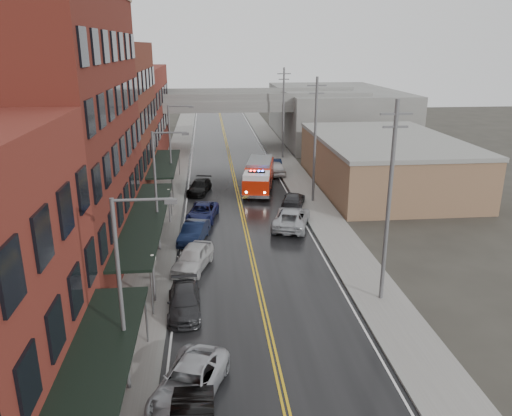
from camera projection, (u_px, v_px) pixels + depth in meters
road at (244, 221)px, 43.79m from camera, size 11.00×160.00×0.02m
sidewalk_left at (160, 223)px, 43.09m from camera, size 3.00×160.00×0.15m
sidewalk_right at (325, 218)px, 44.45m from camera, size 3.00×160.00×0.15m
curb_left at (179, 223)px, 43.24m from camera, size 0.30×160.00×0.15m
curb_right at (307, 218)px, 44.30m from camera, size 0.30×160.00×0.15m
brick_building_b at (51, 136)px, 33.14m from camera, size 9.00×20.00×18.00m
brick_building_c at (104, 121)px, 50.16m from camera, size 9.00×15.00×15.00m
brick_building_far at (130, 113)px, 67.18m from camera, size 9.00×20.00×12.00m
tan_building at (384, 164)px, 53.97m from camera, size 14.00×22.00×5.00m
right_far_block at (334, 114)px, 82.07m from camera, size 18.00×30.00×8.00m
awning_0 at (87, 395)px, 17.57m from camera, size 2.60×16.00×3.09m
awning_1 at (146, 218)px, 35.54m from camera, size 2.60×18.00×3.09m
awning_2 at (165, 163)px, 52.10m from camera, size 2.60×13.00×3.09m
globe_lamp_1 at (153, 267)px, 29.24m from camera, size 0.44×0.44×3.12m
globe_lamp_2 at (169, 198)px, 42.48m from camera, size 0.44×0.44×3.12m
street_lamp_0 at (126, 285)px, 20.76m from camera, size 2.64×0.22×9.00m
street_lamp_1 at (159, 184)px, 35.90m from camera, size 2.64×0.22×9.00m
street_lamp_2 at (172, 143)px, 51.03m from camera, size 2.64×0.22×9.00m
utility_pole_0 at (389, 201)px, 28.32m from camera, size 1.80×0.24×12.00m
utility_pole_1 at (315, 138)px, 47.24m from camera, size 1.80×0.24×12.00m
utility_pole_2 at (283, 112)px, 66.15m from camera, size 1.80×0.24×12.00m
overpass at (227, 109)px, 72.20m from camera, size 40.00×10.00×7.50m
fire_truck at (259, 175)px, 52.51m from camera, size 4.58×8.79×3.08m
parked_car_left_2 at (189, 383)px, 21.68m from camera, size 3.99×5.77×1.46m
parked_car_left_3 at (184, 302)px, 28.67m from camera, size 2.02×4.68×1.34m
parked_car_left_4 at (193, 258)px, 34.22m from camera, size 3.30×5.21×1.65m
parked_car_left_5 at (194, 232)px, 39.09m from camera, size 2.67×4.88×1.52m
parked_car_left_6 at (202, 212)px, 43.98m from camera, size 3.18×5.38×1.40m
parked_car_left_7 at (200, 187)px, 51.91m from camera, size 2.90×5.05×1.38m
parked_car_right_0 at (291, 218)px, 42.14m from camera, size 4.36×6.51×1.66m
parked_car_right_1 at (293, 200)px, 47.46m from camera, size 3.20×5.14×1.39m
parked_car_right_2 at (275, 168)px, 59.32m from camera, size 2.26×4.97×1.65m
parked_car_right_3 at (274, 165)px, 60.84m from camera, size 1.93×5.01×1.63m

